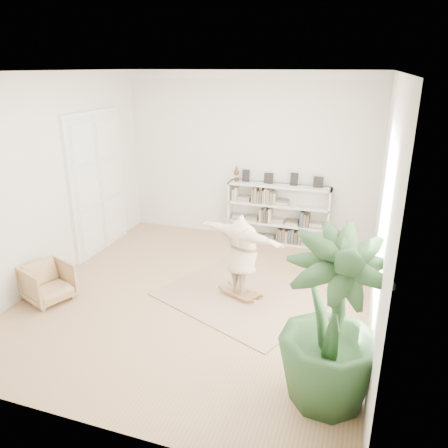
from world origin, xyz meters
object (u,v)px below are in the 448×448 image
person (242,252)px  houseplant (332,322)px  armchair (48,283)px  bookshelf (278,214)px  rocker_board (241,293)px

person → houseplant: size_ratio=0.82×
armchair → bookshelf: bearing=-18.2°
armchair → person: bearing=-48.8°
rocker_board → person: (-0.00, 0.00, 0.75)m
bookshelf → houseplant: (1.56, -4.60, 0.40)m
armchair → rocker_board: 3.20m
armchair → houseplant: houseplant is taller
rocker_board → houseplant: size_ratio=0.30×
houseplant → person: bearing=129.0°
bookshelf → houseplant: size_ratio=1.06×
houseplant → bookshelf: bearing=108.7°
armchair → houseplant: (4.60, -0.89, 0.72)m
bookshelf → rocker_board: size_ratio=3.56×
person → houseplant: houseplant is taller
armchair → rocker_board: armchair is taller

